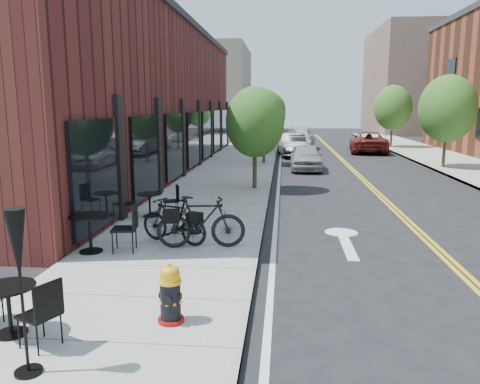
{
  "coord_description": "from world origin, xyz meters",
  "views": [
    {
      "loc": [
        0.49,
        -8.56,
        3.22
      ],
      "look_at": [
        -0.63,
        3.35,
        1.0
      ],
      "focal_mm": 35.0,
      "sensor_mm": 36.0,
      "label": 1
    }
  ],
  "objects": [
    {
      "name": "tree_far_b",
      "position": [
        8.6,
        16.0,
        3.06
      ],
      "size": [
        2.8,
        2.8,
        4.62
      ],
      "color": "#382B1E",
      "rests_on": "sidewalk_far"
    },
    {
      "name": "parked_car_far",
      "position": [
        6.3,
        24.54,
        0.72
      ],
      "size": [
        2.94,
        5.43,
        1.45
      ],
      "primitive_type": "imported",
      "rotation": [
        0.0,
        0.0,
        3.03
      ],
      "color": "maroon",
      "rests_on": "ground"
    },
    {
      "name": "sidewalk_near",
      "position": [
        -2.0,
        10.0,
        0.06
      ],
      "size": [
        4.0,
        70.0,
        0.12
      ],
      "primitive_type": "cube",
      "color": "#9E9B93",
      "rests_on": "ground"
    },
    {
      "name": "tree_near_a",
      "position": [
        -0.6,
        9.0,
        2.6
      ],
      "size": [
        2.2,
        2.2,
        3.81
      ],
      "color": "#382B1E",
      "rests_on": "sidewalk_near"
    },
    {
      "name": "bicycle_left",
      "position": [
        -1.98,
        1.56,
        0.64
      ],
      "size": [
        1.8,
        1.13,
        1.05
      ],
      "primitive_type": "imported",
      "rotation": [
        0.0,
        0.0,
        -1.97
      ],
      "color": "black",
      "rests_on": "sidewalk_near"
    },
    {
      "name": "patio_umbrella",
      "position": [
        -2.46,
        -3.8,
        1.54
      ],
      "size": [
        0.32,
        0.32,
        1.98
      ],
      "color": "black",
      "rests_on": "sidewalk_near"
    },
    {
      "name": "ground",
      "position": [
        0.0,
        0.0,
        0.0
      ],
      "size": [
        120.0,
        120.0,
        0.0
      ],
      "primitive_type": "plane",
      "color": "black",
      "rests_on": "ground"
    },
    {
      "name": "fire_hydrant",
      "position": [
        -1.11,
        -2.33,
        0.54
      ],
      "size": [
        0.43,
        0.43,
        0.88
      ],
      "rotation": [
        0.0,
        0.0,
        -0.13
      ],
      "color": "maroon",
      "rests_on": "sidewalk_near"
    },
    {
      "name": "tree_near_c",
      "position": [
        -0.6,
        25.0,
        2.53
      ],
      "size": [
        2.1,
        2.1,
        3.67
      ],
      "color": "#382B1E",
      "rests_on": "sidewalk_near"
    },
    {
      "name": "bistro_set_b",
      "position": [
        -3.6,
        0.74,
        0.65
      ],
      "size": [
        1.99,
        0.95,
        1.05
      ],
      "rotation": [
        0.0,
        0.0,
        0.15
      ],
      "color": "black",
      "rests_on": "sidewalk_near"
    },
    {
      "name": "parked_car_c",
      "position": [
        1.45,
        25.66,
        0.81
      ],
      "size": [
        3.0,
        5.87,
        1.63
      ],
      "primitive_type": "imported",
      "rotation": [
        0.0,
        0.0,
        -0.13
      ],
      "color": "silver",
      "rests_on": "ground"
    },
    {
      "name": "bistro_set_c",
      "position": [
        -3.26,
        4.05,
        0.56
      ],
      "size": [
        1.64,
        0.97,
        0.87
      ],
      "rotation": [
        0.0,
        0.0,
        0.38
      ],
      "color": "black",
      "rests_on": "sidewalk_near"
    },
    {
      "name": "bicycle_right",
      "position": [
        -1.29,
        1.27,
        0.7
      ],
      "size": [
        2.0,
        0.82,
        1.17
      ],
      "primitive_type": "imported",
      "rotation": [
        0.0,
        0.0,
        1.71
      ],
      "color": "black",
      "rests_on": "sidewalk_near"
    },
    {
      "name": "tree_near_b",
      "position": [
        -0.6,
        17.0,
        2.71
      ],
      "size": [
        2.3,
        2.3,
        3.98
      ],
      "color": "#382B1E",
      "rests_on": "sidewalk_near"
    },
    {
      "name": "parked_car_a",
      "position": [
        1.6,
        15.19,
        0.66
      ],
      "size": [
        1.58,
        3.86,
        1.31
      ],
      "primitive_type": "imported",
      "rotation": [
        0.0,
        0.0,
        0.01
      ],
      "color": "#96989D",
      "rests_on": "ground"
    },
    {
      "name": "tree_far_c",
      "position": [
        8.6,
        28.0,
        3.06
      ],
      "size": [
        2.8,
        2.8,
        4.62
      ],
      "color": "#382B1E",
      "rests_on": "sidewalk_far"
    },
    {
      "name": "bistro_set_a",
      "position": [
        -3.2,
        -2.92,
        0.58
      ],
      "size": [
        1.71,
        1.09,
        0.91
      ],
      "rotation": [
        0.0,
        0.0,
        -0.43
      ],
      "color": "black",
      "rests_on": "sidewalk_near"
    },
    {
      "name": "tree_near_d",
      "position": [
        -0.6,
        33.0,
        2.79
      ],
      "size": [
        2.4,
        2.4,
        4.11
      ],
      "color": "#382B1E",
      "rests_on": "sidewalk_near"
    },
    {
      "name": "bg_building_left",
      "position": [
        -8.0,
        48.0,
        5.0
      ],
      "size": [
        8.0,
        14.0,
        10.0
      ],
      "primitive_type": "cube",
      "color": "#726656",
      "rests_on": "ground"
    },
    {
      "name": "bg_building_right",
      "position": [
        16.0,
        50.0,
        6.0
      ],
      "size": [
        10.0,
        16.0,
        12.0
      ],
      "primitive_type": "cube",
      "color": "brown",
      "rests_on": "ground"
    },
    {
      "name": "building_near",
      "position": [
        -6.5,
        14.0,
        3.5
      ],
      "size": [
        5.0,
        28.0,
        7.0
      ],
      "primitive_type": "cube",
      "color": "#451716",
      "rests_on": "ground"
    },
    {
      "name": "parked_car_b",
      "position": [
        1.03,
        21.66,
        0.73
      ],
      "size": [
        1.96,
        4.56,
        1.46
      ],
      "primitive_type": "imported",
      "rotation": [
        0.0,
        0.0,
        0.09
      ],
      "color": "black",
      "rests_on": "ground"
    }
  ]
}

